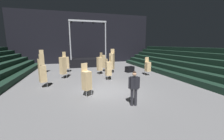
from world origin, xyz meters
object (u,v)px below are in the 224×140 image
chair_stack_rear_right (67,62)px  chair_stack_rear_centre (42,61)px  chair_stack_mid_left (108,68)px  man_with_tie (134,86)px  chair_stack_rear_left (63,65)px  chair_stack_front_right (87,80)px  chair_stack_mid_right (105,63)px  chair_stack_front_left (42,73)px  chair_stack_aisle_left (148,66)px  stage_riser (88,61)px  chair_stack_mid_centre (112,61)px  chair_stack_aisle_right (100,64)px  equipment_road_case (130,69)px

chair_stack_rear_right → chair_stack_rear_centre: (-2.52, 0.23, 0.17)m
chair_stack_rear_centre → chair_stack_mid_left: bearing=-59.6°
man_with_tie → chair_stack_rear_left: size_ratio=0.74×
chair_stack_front_right → chair_stack_mid_right: bearing=-141.5°
chair_stack_front_left → chair_stack_aisle_left: chair_stack_front_left is taller
chair_stack_front_right → chair_stack_rear_centre: size_ratio=0.79×
man_with_tie → chair_stack_mid_right: (0.71, 9.31, -0.06)m
stage_riser → chair_stack_mid_centre: stage_riser is taller
chair_stack_rear_centre → chair_stack_aisle_left: chair_stack_rear_centre is taller
chair_stack_front_right → chair_stack_aisle_right: (1.92, 5.91, 0.13)m
chair_stack_mid_right → chair_stack_rear_centre: chair_stack_rear_centre is taller
chair_stack_rear_centre → chair_stack_aisle_right: chair_stack_rear_centre is taller
chair_stack_front_left → chair_stack_aisle_right: bearing=101.7°
chair_stack_mid_left → chair_stack_mid_right: 4.01m
chair_stack_front_right → chair_stack_rear_centre: chair_stack_rear_centre is taller
chair_stack_front_left → chair_stack_front_right: size_ratio=1.04×
chair_stack_rear_centre → equipment_road_case: bearing=-34.2°
man_with_tie → chair_stack_aisle_right: bearing=-76.8°
chair_stack_mid_centre → chair_stack_rear_right: size_ratio=1.20×
chair_stack_front_left → chair_stack_rear_left: size_ratio=0.86×
stage_riser → man_with_tie: size_ratio=3.42×
chair_stack_rear_right → equipment_road_case: 7.00m
chair_stack_mid_left → chair_stack_rear_centre: 7.82m
chair_stack_mid_right → chair_stack_rear_centre: (-6.70, 0.96, 0.29)m
chair_stack_mid_centre → chair_stack_mid_right: bearing=-25.4°
stage_riser → chair_stack_rear_centre: (-5.30, -3.84, 0.60)m
chair_stack_rear_left → chair_stack_rear_right: (0.21, 3.03, -0.13)m
chair_stack_mid_left → chair_stack_rear_centre: chair_stack_rear_centre is taller
man_with_tie → chair_stack_mid_centre: size_ratio=0.69×
man_with_tie → chair_stack_aisle_right: chair_stack_aisle_right is taller
chair_stack_rear_left → chair_stack_aisle_right: size_ratio=1.08×
chair_stack_mid_left → chair_stack_aisle_right: bearing=-2.5°
chair_stack_mid_centre → chair_stack_aisle_left: 3.77m
chair_stack_front_left → chair_stack_front_right: bearing=23.9°
chair_stack_rear_right → chair_stack_aisle_right: 3.92m
chair_stack_rear_left → stage_riser: bearing=-63.1°
chair_stack_mid_centre → chair_stack_mid_left: bearing=107.4°
chair_stack_front_right → chair_stack_mid_right: size_ratio=1.05×
man_with_tie → chair_stack_aisle_left: chair_stack_aisle_left is taller
stage_riser → chair_stack_rear_left: 7.73m
chair_stack_front_right → chair_stack_mid_right: chair_stack_front_right is taller
chair_stack_mid_right → chair_stack_rear_right: (-4.18, 0.72, 0.13)m
chair_stack_rear_left → man_with_tie: bearing=167.4°
stage_riser → equipment_road_case: stage_riser is taller
chair_stack_front_right → chair_stack_aisle_left: chair_stack_front_right is taller
chair_stack_rear_left → chair_stack_aisle_right: (3.48, 0.87, -0.08)m
chair_stack_aisle_left → chair_stack_aisle_right: bearing=-27.9°
stage_riser → chair_stack_mid_right: size_ratio=3.22×
chair_stack_mid_centre → chair_stack_rear_left: 5.06m
stage_riser → chair_stack_aisle_right: bearing=-85.5°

